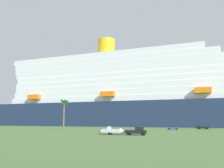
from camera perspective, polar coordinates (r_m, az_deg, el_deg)
The scene contains 7 objects.
ground_plane at distance 116.92m, azimuth 4.95°, elevation -10.57°, with size 600.00×600.00×0.00m, color #4C6B38.
cruise_ship at distance 143.23m, azimuth 10.09°, elevation -2.95°, with size 258.95×56.23×63.00m.
pickup_truck at distance 63.22m, azimuth 5.99°, elevation -11.28°, with size 5.71×2.54×2.20m.
small_boat_on_trailer at distance 64.83m, azimuth 0.31°, elevation -11.33°, with size 7.77×2.13×2.15m.
palm_tree at distance 90.49m, azimuth -11.54°, elevation -5.03°, with size 3.25×3.29×11.60m.
parked_car_black_coupe at distance 108.01m, azimuth 21.07°, elevation -9.75°, with size 4.97×2.63×1.58m.
parked_car_blue_suv at distance 99.70m, azimuth 14.52°, elevation -10.19°, with size 4.28×2.19×1.58m.
Camera 1 is at (18.98, -85.30, 4.03)m, focal length 37.70 mm.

